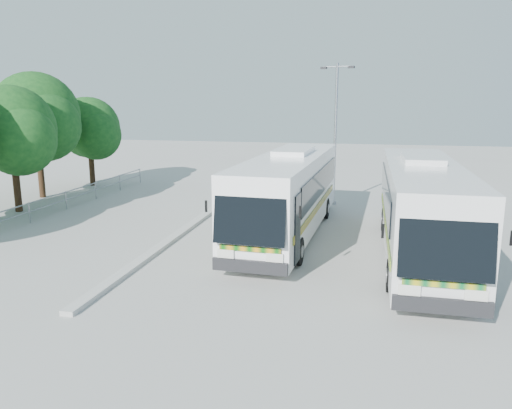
% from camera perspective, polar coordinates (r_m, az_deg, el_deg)
% --- Properties ---
extents(ground, '(100.00, 100.00, 0.00)m').
position_cam_1_polar(ground, '(18.86, -4.88, -5.86)').
color(ground, '#A0A09B').
rests_on(ground, ground).
extents(kerb_divider, '(0.40, 16.00, 0.15)m').
position_cam_1_polar(kerb_divider, '(21.39, -9.20, -3.61)').
color(kerb_divider, '#B2B2AD').
rests_on(kerb_divider, ground).
extents(railing, '(0.06, 22.00, 1.00)m').
position_cam_1_polar(railing, '(26.62, -23.24, 0.10)').
color(railing, gray).
rests_on(railing, ground).
extents(tree_far_c, '(4.97, 4.69, 6.49)m').
position_cam_1_polar(tree_far_c, '(28.34, -26.07, 7.72)').
color(tree_far_c, '#382314').
rests_on(tree_far_c, ground).
extents(tree_far_d, '(5.62, 5.30, 7.33)m').
position_cam_1_polar(tree_far_d, '(31.99, -23.75, 9.26)').
color(tree_far_d, '#382314').
rests_on(tree_far_d, ground).
extents(tree_far_e, '(4.54, 4.28, 5.92)m').
position_cam_1_polar(tree_far_e, '(35.42, -18.44, 8.31)').
color(tree_far_e, '#382314').
rests_on(tree_far_e, ground).
extents(coach_main, '(3.16, 12.45, 3.42)m').
position_cam_1_polar(coach_main, '(21.31, 3.76, 1.43)').
color(coach_main, white).
rests_on(coach_main, ground).
extents(coach_adjacent, '(2.68, 12.44, 3.45)m').
position_cam_1_polar(coach_adjacent, '(19.32, 18.41, -0.21)').
color(coach_adjacent, silver).
rests_on(coach_adjacent, ground).
extents(lamppost, '(1.84, 0.68, 7.64)m').
position_cam_1_polar(lamppost, '(27.73, 9.06, 8.61)').
color(lamppost, '#97999F').
rests_on(lamppost, ground).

